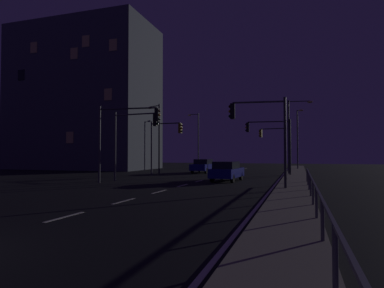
% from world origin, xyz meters
% --- Properties ---
extents(ground_plane, '(112.00, 112.00, 0.00)m').
position_xyz_m(ground_plane, '(0.00, 17.50, 0.00)').
color(ground_plane, black).
rests_on(ground_plane, ground).
extents(sidewalk_right, '(2.05, 77.00, 0.14)m').
position_xyz_m(sidewalk_right, '(7.28, 17.50, 0.07)').
color(sidewalk_right, gray).
rests_on(sidewalk_right, ground).
extents(lane_markings_center, '(0.14, 50.00, 0.01)m').
position_xyz_m(lane_markings_center, '(0.00, 21.00, 0.01)').
color(lane_markings_center, silver).
rests_on(lane_markings_center, ground).
extents(lane_edge_line, '(0.14, 53.00, 0.01)m').
position_xyz_m(lane_edge_line, '(6.00, 22.50, 0.01)').
color(lane_edge_line, silver).
rests_on(lane_edge_line, ground).
extents(car, '(2.07, 4.50, 1.57)m').
position_xyz_m(car, '(2.12, 21.61, 0.82)').
color(car, navy).
rests_on(car, ground).
extents(car_oncoming, '(1.88, 4.42, 1.57)m').
position_xyz_m(car_oncoming, '(-2.97, 32.35, 0.82)').
color(car_oncoming, navy).
rests_on(car_oncoming, ground).
extents(traffic_light_near_right, '(3.42, 0.66, 5.43)m').
position_xyz_m(traffic_light_near_right, '(5.42, 15.83, 3.93)').
color(traffic_light_near_right, '#38383D').
rests_on(traffic_light_near_right, sidewalk_right).
extents(traffic_light_overhead_east, '(3.49, 0.50, 5.44)m').
position_xyz_m(traffic_light_overhead_east, '(-5.06, 25.87, 3.81)').
color(traffic_light_overhead_east, '#4C4C51').
rests_on(traffic_light_overhead_east, ground).
extents(traffic_light_mid_right, '(4.40, 0.70, 5.49)m').
position_xyz_m(traffic_light_mid_right, '(4.90, 29.23, 4.03)').
color(traffic_light_mid_right, '#2D3033').
rests_on(traffic_light_mid_right, sidewalk_right).
extents(traffic_light_mid_left, '(4.80, 0.79, 5.78)m').
position_xyz_m(traffic_light_mid_left, '(-4.64, 17.28, 4.11)').
color(traffic_light_mid_left, '#4C4C51').
rests_on(traffic_light_mid_left, ground).
extents(traffic_light_far_right, '(3.83, 0.76, 5.34)m').
position_xyz_m(traffic_light_far_right, '(5.01, 36.61, 3.90)').
color(traffic_light_far_right, '#2D3033').
rests_on(traffic_light_far_right, sidewalk_right).
extents(traffic_light_far_left, '(4.04, 0.56, 5.56)m').
position_xyz_m(traffic_light_far_left, '(-4.90, 19.04, 3.92)').
color(traffic_light_far_left, '#4C4C51').
rests_on(traffic_light_far_left, ground).
extents(street_lamp_corner, '(0.87, 2.05, 8.09)m').
position_xyz_m(street_lamp_corner, '(7.49, 43.24, 4.96)').
color(street_lamp_corner, '#4C4C51').
rests_on(street_lamp_corner, sidewalk_right).
extents(street_lamp_mid_block, '(1.87, 1.03, 7.63)m').
position_xyz_m(street_lamp_mid_block, '(-7.18, 28.92, 4.57)').
color(street_lamp_mid_block, '#38383D').
rests_on(street_lamp_mid_block, ground).
extents(street_lamp_far_end, '(1.67, 0.54, 8.35)m').
position_xyz_m(street_lamp_far_end, '(-7.18, 43.61, 4.91)').
color(street_lamp_far_end, '#4C4C51').
rests_on(street_lamp_far_end, ground).
extents(street_lamp_across_street, '(2.51, 0.49, 7.62)m').
position_xyz_m(street_lamp_across_street, '(6.99, 31.32, 4.74)').
color(street_lamp_across_street, '#38383D').
rests_on(street_lamp_across_street, sidewalk_right).
extents(barrier_fence, '(0.09, 23.36, 0.98)m').
position_xyz_m(barrier_fence, '(8.16, 9.63, 0.88)').
color(barrier_fence, '#59595E').
rests_on(barrier_fence, sidewalk_right).
extents(building_distant, '(20.51, 10.89, 20.87)m').
position_xyz_m(building_distant, '(-22.69, 37.28, 10.44)').
color(building_distant, '#4C515B').
rests_on(building_distant, ground).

